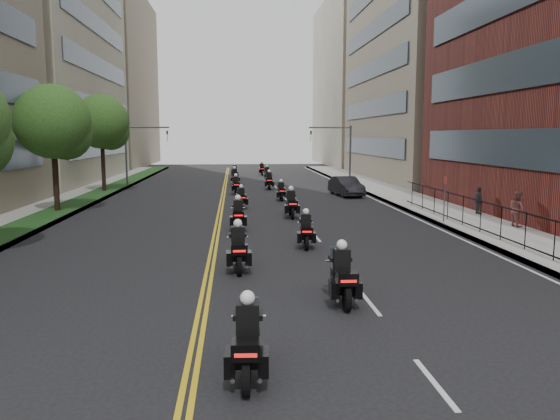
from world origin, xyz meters
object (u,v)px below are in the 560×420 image
(motorcycle_5, at_px, (291,205))
(motorcycle_4, at_px, (238,216))
(pedestrian_c, at_px, (478,201))
(motorcycle_10, at_px, (235,178))
(motorcycle_3, at_px, (306,232))
(motorcycle_1, at_px, (342,278))
(motorcycle_12, at_px, (235,172))
(motorcycle_2, at_px, (238,250))
(parked_sedan, at_px, (346,186))
(motorcycle_7, at_px, (281,192))
(motorcycle_9, at_px, (269,182))
(motorcycle_11, at_px, (267,175))
(motorcycle_13, at_px, (262,170))
(pedestrian_b, at_px, (517,209))
(motorcycle_6, at_px, (241,199))
(motorcycle_0, at_px, (248,345))
(motorcycle_8, at_px, (236,186))

(motorcycle_5, bearing_deg, motorcycle_4, -127.40)
(pedestrian_c, bearing_deg, motorcycle_5, 87.32)
(motorcycle_5, xyz_separation_m, motorcycle_10, (-3.21, 20.69, -0.00))
(motorcycle_3, relative_size, pedestrian_c, 1.40)
(motorcycle_1, xyz_separation_m, motorcycle_12, (-2.94, 45.43, -0.06))
(motorcycle_1, height_order, motorcycle_2, motorcycle_2)
(motorcycle_12, bearing_deg, parked_sedan, -65.01)
(motorcycle_3, height_order, motorcycle_7, motorcycle_3)
(motorcycle_4, relative_size, motorcycle_12, 1.07)
(motorcycle_9, relative_size, motorcycle_10, 0.95)
(motorcycle_11, distance_m, motorcycle_13, 8.26)
(motorcycle_5, relative_size, motorcycle_9, 1.05)
(motorcycle_3, xyz_separation_m, motorcycle_4, (-2.82, 4.42, 0.05))
(motorcycle_1, bearing_deg, motorcycle_3, 91.60)
(motorcycle_4, relative_size, motorcycle_9, 1.02)
(motorcycle_7, relative_size, motorcycle_13, 0.94)
(motorcycle_10, distance_m, motorcycle_13, 13.33)
(motorcycle_7, distance_m, parked_sedan, 5.89)
(motorcycle_10, relative_size, pedestrian_b, 1.37)
(motorcycle_6, height_order, motorcycle_10, motorcycle_10)
(motorcycle_12, bearing_deg, motorcycle_5, -83.84)
(motorcycle_0, relative_size, motorcycle_13, 1.05)
(motorcycle_3, relative_size, motorcycle_11, 0.98)
(motorcycle_3, xyz_separation_m, parked_sedan, (5.68, 19.22, 0.10))
(motorcycle_11, distance_m, pedestrian_c, 28.04)
(motorcycle_13, relative_size, pedestrian_b, 1.24)
(motorcycle_5, height_order, motorcycle_12, motorcycle_5)
(motorcycle_2, bearing_deg, motorcycle_11, 83.13)
(motorcycle_9, bearing_deg, motorcycle_8, -126.60)
(motorcycle_8, bearing_deg, motorcycle_5, -79.66)
(motorcycle_8, distance_m, pedestrian_b, 22.63)
(motorcycle_13, bearing_deg, motorcycle_0, -93.25)
(motorcycle_1, bearing_deg, pedestrian_c, 56.13)
(motorcycle_6, bearing_deg, pedestrian_b, -39.67)
(motorcycle_4, xyz_separation_m, motorcycle_12, (-0.12, 33.25, -0.04))
(motorcycle_0, distance_m, motorcycle_5, 20.91)
(motorcycle_4, bearing_deg, motorcycle_0, -90.47)
(motorcycle_8, height_order, pedestrian_c, pedestrian_c)
(motorcycle_6, distance_m, motorcycle_9, 12.46)
(motorcycle_10, relative_size, motorcycle_11, 1.08)
(motorcycle_6, xyz_separation_m, motorcycle_9, (2.57, 12.19, 0.08))
(motorcycle_2, distance_m, parked_sedan, 24.54)
(motorcycle_1, xyz_separation_m, motorcycle_5, (0.24, 16.12, 0.01))
(motorcycle_6, height_order, motorcycle_11, motorcycle_11)
(motorcycle_6, distance_m, motorcycle_10, 16.34)
(motorcycle_5, height_order, pedestrian_c, motorcycle_5)
(motorcycle_9, xyz_separation_m, motorcycle_11, (0.36, 8.82, -0.02))
(parked_sedan, bearing_deg, motorcycle_12, 106.96)
(motorcycle_11, bearing_deg, pedestrian_c, -71.08)
(parked_sedan, bearing_deg, motorcycle_3, -114.52)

